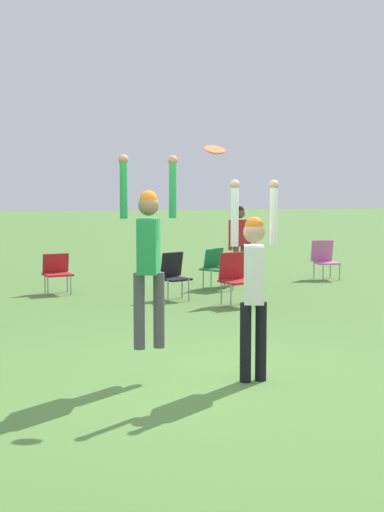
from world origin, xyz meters
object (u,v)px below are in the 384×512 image
object	(u,v)px
camping_chair_2	(57,270)
person_jumping	(149,247)
person_defending	(254,276)
camping_chair_3	(216,265)
frisbee	(215,150)
person_spectator_near	(240,238)
camping_chair_5	(325,258)
camping_chair_4	(174,273)
camping_chair_0	(236,275)

from	to	relation	value
camping_chair_2	person_jumping	bearing A→B (deg)	82.67
person_defending	camping_chair_3	world-z (taller)	person_defending
frisbee	person_spectator_near	distance (m)	7.80
camping_chair_2	camping_chair_5	size ratio (longest dim) A/B	0.88
person_spectator_near	camping_chair_3	bearing A→B (deg)	-116.98
frisbee	camping_chair_4	size ratio (longest dim) A/B	0.26
frisbee	camping_chair_3	bearing A→B (deg)	69.26
camping_chair_2	camping_chair_3	size ratio (longest dim) A/B	0.94
camping_chair_5	camping_chair_0	bearing A→B (deg)	52.15
camping_chair_0	camping_chair_5	world-z (taller)	camping_chair_0
camping_chair_2	frisbee	bearing A→B (deg)	88.37
person_jumping	camping_chair_3	xyz separation A→B (m)	(3.11, 6.27, -0.93)
person_jumping	camping_chair_4	world-z (taller)	person_jumping
person_defending	camping_chair_2	bearing A→B (deg)	-149.78
frisbee	camping_chair_5	distance (m)	9.11
person_jumping	frisbee	xyz separation A→B (m)	(0.68, -0.13, 1.02)
person_jumping	person_defending	xyz separation A→B (m)	(1.02, -0.41, -0.29)
person_spectator_near	person_defending	bearing A→B (deg)	-85.96
frisbee	camping_chair_4	world-z (taller)	frisbee
camping_chair_0	camping_chair_5	bearing A→B (deg)	-151.00
camping_chair_0	camping_chair_3	distance (m)	2.01
person_jumping	camping_chair_5	world-z (taller)	person_jumping
person_spectator_near	person_jumping	bearing A→B (deg)	-94.00
camping_chair_2	camping_chair_4	xyz separation A→B (m)	(1.93, -1.45, 0.04)
person_defending	camping_chair_3	size ratio (longest dim) A/B	2.58
frisbee	camping_chair_3	size ratio (longest dim) A/B	0.27
camping_chair_2	person_spectator_near	bearing A→B (deg)	174.42
camping_chair_0	camping_chair_4	distance (m)	1.28
camping_chair_0	camping_chair_5	distance (m)	4.25
camping_chair_3	camping_chair_5	world-z (taller)	camping_chair_5
person_jumping	camping_chair_3	size ratio (longest dim) A/B	2.48
person_spectator_near	camping_chair_2	bearing A→B (deg)	-152.48
camping_chair_2	camping_chair_5	xyz separation A→B (m)	(6.04, 0.30, 0.04)
frisbee	person_spectator_near	xyz separation A→B (m)	(3.18, 6.98, -1.44)
person_defending	camping_chair_2	distance (m)	7.22
camping_chair_3	person_spectator_near	world-z (taller)	person_spectator_near
person_defending	camping_chair_0	distance (m)	5.03
camping_chair_3	camping_chair_4	size ratio (longest dim) A/B	0.95
camping_chair_2	person_spectator_near	distance (m)	3.94
frisbee	camping_chair_3	distance (m)	7.12
camping_chair_0	camping_chair_3	world-z (taller)	camping_chair_0
camping_chair_3	camping_chair_5	bearing A→B (deg)	162.68
person_jumping	camping_chair_0	world-z (taller)	person_jumping
camping_chair_0	person_spectator_near	size ratio (longest dim) A/B	0.55
person_defending	frisbee	world-z (taller)	frisbee
person_defending	person_spectator_near	world-z (taller)	person_defending
frisbee	camping_chair_3	xyz separation A→B (m)	(2.42, 6.40, -1.95)
camping_chair_4	person_spectator_near	xyz separation A→B (m)	(1.97, 1.60, 0.50)
person_defending	camping_chair_5	size ratio (longest dim) A/B	2.42
camping_chair_3	camping_chair_4	world-z (taller)	camping_chair_4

